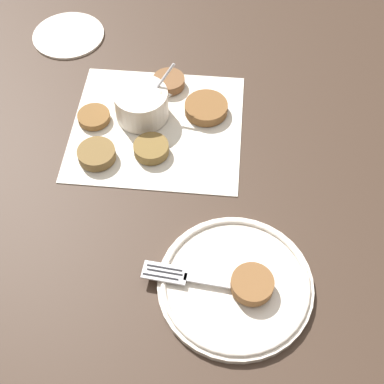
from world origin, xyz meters
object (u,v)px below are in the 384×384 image
at_px(sauce_bowl, 142,105).
at_px(fritter_on_plate, 252,284).
at_px(fork, 185,277).
at_px(serving_plate, 235,284).
at_px(extra_saucer, 68,34).

relative_size(sauce_bowl, fritter_on_plate, 1.82).
bearing_deg(fork, sauce_bowl, 99.82).
height_order(serving_plate, extra_saucer, serving_plate).
xyz_separation_m(fork, extra_saucer, (-0.22, 0.58, -0.01)).
bearing_deg(fritter_on_plate, sauce_bowl, 113.16).
height_order(serving_plate, fork, fork).
bearing_deg(sauce_bowl, serving_plate, -69.34).
bearing_deg(serving_plate, extra_saucer, 115.92).
relative_size(serving_plate, fork, 1.32).
xyz_separation_m(serving_plate, fork, (-0.07, 0.01, 0.01)).
bearing_deg(sauce_bowl, fritter_on_plate, -66.84).
distance_m(fritter_on_plate, extra_saucer, 0.68).
height_order(fritter_on_plate, extra_saucer, fritter_on_plate).
relative_size(sauce_bowl, fork, 0.65).
distance_m(sauce_bowl, extra_saucer, 0.29).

